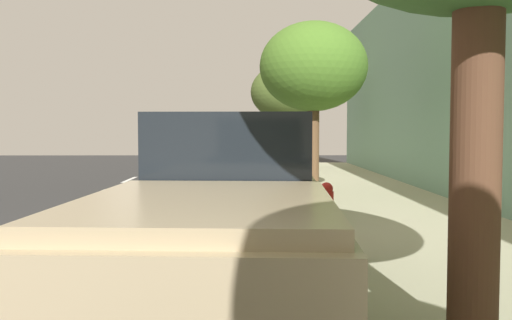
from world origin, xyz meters
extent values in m
plane|color=#2D2D2D|center=(0.00, 0.00, 0.00)|extent=(54.45, 54.45, 0.00)
cube|color=#B3AF8D|center=(4.16, 0.00, 0.07)|extent=(3.90, 34.03, 0.13)
cube|color=gray|center=(2.13, 0.00, 0.07)|extent=(0.16, 34.03, 0.13)
cube|color=white|center=(-2.79, 0.88, 0.00)|extent=(0.14, 2.20, 0.01)
cube|color=white|center=(-2.79, 5.08, 0.00)|extent=(0.14, 2.20, 0.01)
cube|color=white|center=(-2.79, 9.28, 0.00)|extent=(0.14, 2.20, 0.01)
cube|color=white|center=(-2.79, 13.48, 0.00)|extent=(0.14, 2.20, 0.01)
cube|color=white|center=(0.66, 0.00, 0.00)|extent=(0.12, 34.03, 0.01)
cube|color=tan|center=(1.14, -5.03, 0.75)|extent=(2.25, 5.40, 0.80)
cube|color=black|center=(1.19, -4.10, 1.55)|extent=(1.80, 1.59, 0.80)
cube|color=tan|center=(1.07, -6.22, 1.21)|extent=(2.00, 2.75, 0.12)
cylinder|color=black|center=(2.13, -3.44, 0.40)|extent=(0.26, 0.81, 0.80)
cylinder|color=black|center=(0.33, -3.34, 0.40)|extent=(0.26, 0.81, 0.80)
cube|color=slate|center=(1.18, 0.87, 0.60)|extent=(2.04, 4.50, 0.64)
cube|color=black|center=(1.18, 0.87, 1.22)|extent=(1.68, 2.19, 0.60)
cylinder|color=black|center=(1.90, 2.29, 0.33)|extent=(0.26, 0.67, 0.66)
cylinder|color=black|center=(0.28, 2.18, 0.33)|extent=(0.26, 0.67, 0.66)
cylinder|color=black|center=(2.07, -0.44, 0.33)|extent=(0.26, 0.67, 0.66)
cylinder|color=black|center=(0.45, -0.54, 0.33)|extent=(0.26, 0.67, 0.66)
cube|color=#B7BABF|center=(0.94, 7.91, 0.60)|extent=(1.85, 4.43, 0.64)
cube|color=black|center=(0.94, 7.91, 1.22)|extent=(1.59, 2.13, 0.60)
cylinder|color=black|center=(1.72, 9.29, 0.33)|extent=(0.23, 0.66, 0.66)
cylinder|color=black|center=(0.10, 9.26, 0.33)|extent=(0.23, 0.66, 0.66)
cylinder|color=black|center=(1.78, 6.56, 0.33)|extent=(0.23, 0.66, 0.66)
cylinder|color=black|center=(0.16, 6.53, 0.33)|extent=(0.23, 0.66, 0.66)
torus|color=black|center=(1.31, -0.38, 0.37)|extent=(0.53, 0.57, 0.74)
torus|color=black|center=(2.01, 0.38, 0.37)|extent=(0.53, 0.57, 0.74)
cylinder|color=#A51414|center=(1.57, -0.10, 0.46)|extent=(0.46, 0.50, 0.54)
cylinder|color=#A51414|center=(1.82, 0.17, 0.45)|extent=(0.12, 0.13, 0.50)
cylinder|color=#A51414|center=(1.60, -0.06, 0.71)|extent=(0.52, 0.56, 0.05)
cylinder|color=#A51414|center=(1.90, 0.26, 0.29)|extent=(0.27, 0.28, 0.20)
cylinder|color=#A51414|center=(1.93, 0.30, 0.53)|extent=(0.20, 0.22, 0.35)
cylinder|color=#A51414|center=(1.33, -0.35, 0.54)|extent=(0.10, 0.11, 0.36)
cube|color=black|center=(1.85, 0.21, 0.74)|extent=(0.24, 0.24, 0.05)
cylinder|color=black|center=(1.36, -0.33, 0.78)|extent=(0.36, 0.33, 0.03)
cylinder|color=#C6B284|center=(1.80, -0.37, 0.42)|extent=(0.15, 0.15, 0.84)
cylinder|color=#C6B284|center=(1.92, -0.53, 0.42)|extent=(0.15, 0.15, 0.84)
cube|color=white|center=(1.86, -0.45, 1.14)|extent=(0.41, 0.44, 0.60)
cylinder|color=white|center=(1.70, -0.24, 1.11)|extent=(0.10, 0.10, 0.57)
cylinder|color=white|center=(2.01, -0.66, 1.11)|extent=(0.10, 0.10, 0.57)
sphere|color=#CE6D64|center=(1.86, -0.45, 1.56)|extent=(0.24, 0.24, 0.24)
sphere|color=navy|center=(1.86, -0.45, 1.60)|extent=(0.26, 0.26, 0.26)
cube|color=black|center=(2.02, -0.33, 1.16)|extent=(0.32, 0.35, 0.44)
cylinder|color=#533422|center=(2.99, -6.47, 1.62)|extent=(0.35, 0.35, 2.99)
cylinder|color=brown|center=(2.99, 3.82, 1.36)|extent=(0.31, 0.31, 2.46)
ellipsoid|color=#477024|center=(2.99, 3.82, 3.33)|extent=(2.70, 2.70, 2.23)
cylinder|color=brown|center=(2.99, 12.68, 1.27)|extent=(0.31, 0.31, 2.28)
ellipsoid|color=#475C25|center=(2.99, 12.68, 3.26)|extent=(3.11, 3.11, 2.36)
cylinder|color=red|center=(2.56, -1.92, 0.48)|extent=(0.22, 0.22, 0.70)
sphere|color=red|center=(2.56, -1.92, 0.87)|extent=(0.20, 0.20, 0.20)
camera|label=1|loc=(1.40, -10.45, 1.78)|focal=39.87mm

